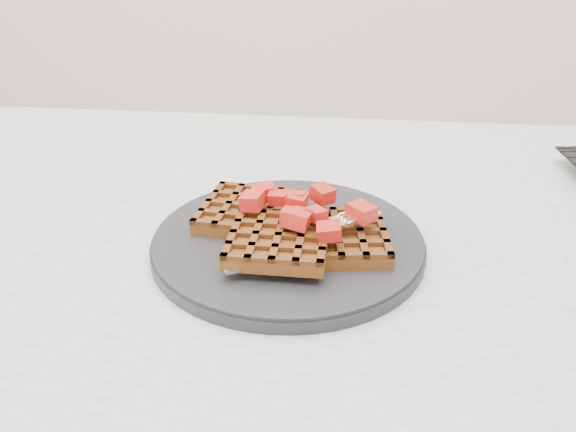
{
  "coord_description": "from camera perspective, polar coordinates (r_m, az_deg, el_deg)",
  "views": [
    {
      "loc": [
        -0.01,
        -0.58,
        1.09
      ],
      "look_at": [
        -0.07,
        -0.02,
        0.79
      ],
      "focal_mm": 40.0,
      "sensor_mm": 36.0,
      "label": 1
    }
  ],
  "objects": [
    {
      "name": "fork",
      "position": [
        0.63,
        2.35,
        -2.68
      ],
      "size": [
        0.16,
        0.13,
        0.02
      ],
      "primitive_type": null,
      "rotation": [
        0.0,
        0.0,
        -0.93
      ],
      "color": "silver",
      "rests_on": "plate"
    },
    {
      "name": "waffles",
      "position": [
        0.65,
        -0.02,
        -1.15
      ],
      "size": [
        0.21,
        0.18,
        0.03
      ],
      "color": "brown",
      "rests_on": "plate"
    },
    {
      "name": "table",
      "position": [
        0.74,
        5.92,
        -10.29
      ],
      "size": [
        1.2,
        0.8,
        0.75
      ],
      "color": "white",
      "rests_on": "ground"
    },
    {
      "name": "strawberry_pile",
      "position": [
        0.64,
        0.0,
        1.11
      ],
      "size": [
        0.15,
        0.15,
        0.02
      ],
      "primitive_type": null,
      "color": "#A70300",
      "rests_on": "waffles"
    },
    {
      "name": "plate",
      "position": [
        0.66,
        0.0,
        -2.45
      ],
      "size": [
        0.28,
        0.28,
        0.02
      ],
      "primitive_type": "cylinder",
      "color": "black",
      "rests_on": "table"
    }
  ]
}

